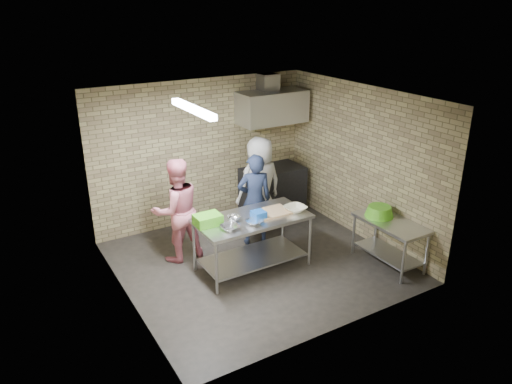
% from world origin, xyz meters
% --- Properties ---
extents(floor, '(4.20, 4.20, 0.00)m').
position_xyz_m(floor, '(0.00, 0.00, 0.00)').
color(floor, black).
rests_on(floor, ground).
extents(ceiling, '(4.20, 4.20, 0.00)m').
position_xyz_m(ceiling, '(0.00, 0.00, 2.70)').
color(ceiling, black).
rests_on(ceiling, ground).
extents(back_wall, '(4.20, 0.06, 2.70)m').
position_xyz_m(back_wall, '(0.00, 2.00, 1.35)').
color(back_wall, tan).
rests_on(back_wall, ground).
extents(front_wall, '(4.20, 0.06, 2.70)m').
position_xyz_m(front_wall, '(0.00, -2.00, 1.35)').
color(front_wall, tan).
rests_on(front_wall, ground).
extents(left_wall, '(0.06, 4.00, 2.70)m').
position_xyz_m(left_wall, '(-2.10, 0.00, 1.35)').
color(left_wall, tan).
rests_on(left_wall, ground).
extents(right_wall, '(0.06, 4.00, 2.70)m').
position_xyz_m(right_wall, '(2.10, 0.00, 1.35)').
color(right_wall, tan).
rests_on(right_wall, ground).
extents(prep_table, '(1.76, 0.88, 0.88)m').
position_xyz_m(prep_table, '(-0.13, -0.09, 0.44)').
color(prep_table, silver).
rests_on(prep_table, floor).
extents(side_counter, '(0.60, 1.20, 0.75)m').
position_xyz_m(side_counter, '(1.80, -1.10, 0.38)').
color(side_counter, silver).
rests_on(side_counter, floor).
extents(stove, '(1.20, 0.70, 0.90)m').
position_xyz_m(stove, '(1.35, 1.65, 0.45)').
color(stove, black).
rests_on(stove, floor).
extents(range_hood, '(1.30, 0.60, 0.60)m').
position_xyz_m(range_hood, '(1.35, 1.70, 2.10)').
color(range_hood, silver).
rests_on(range_hood, back_wall).
extents(hood_duct, '(0.35, 0.30, 0.30)m').
position_xyz_m(hood_duct, '(1.35, 1.85, 2.55)').
color(hood_duct, '#A5A8AD').
rests_on(hood_duct, back_wall).
extents(wall_shelf, '(0.80, 0.20, 0.04)m').
position_xyz_m(wall_shelf, '(1.65, 1.89, 1.92)').
color(wall_shelf, '#3F2B19').
rests_on(wall_shelf, back_wall).
extents(fluorescent_fixture, '(0.10, 1.25, 0.08)m').
position_xyz_m(fluorescent_fixture, '(-1.00, 0.00, 2.64)').
color(fluorescent_fixture, white).
rests_on(fluorescent_fixture, ceiling).
extents(green_crate, '(0.39, 0.29, 0.16)m').
position_xyz_m(green_crate, '(-0.83, 0.03, 0.96)').
color(green_crate, green).
rests_on(green_crate, prep_table).
extents(blue_tub, '(0.20, 0.20, 0.13)m').
position_xyz_m(blue_tub, '(-0.08, -0.19, 0.94)').
color(blue_tub, '#1750AC').
rests_on(blue_tub, prep_table).
extents(cutting_board, '(0.54, 0.41, 0.03)m').
position_xyz_m(cutting_board, '(0.22, -0.11, 0.89)').
color(cutting_board, tan).
rests_on(cutting_board, prep_table).
extents(mixing_bowl_a, '(0.30, 0.30, 0.07)m').
position_xyz_m(mixing_bowl_a, '(-0.63, -0.29, 0.91)').
color(mixing_bowl_a, silver).
rests_on(mixing_bowl_a, prep_table).
extents(mixing_bowl_b, '(0.23, 0.23, 0.07)m').
position_xyz_m(mixing_bowl_b, '(-0.43, -0.04, 0.91)').
color(mixing_bowl_b, silver).
rests_on(mixing_bowl_b, prep_table).
extents(mixing_bowl_c, '(0.28, 0.28, 0.06)m').
position_xyz_m(mixing_bowl_c, '(-0.23, -0.31, 0.91)').
color(mixing_bowl_c, silver).
rests_on(mixing_bowl_c, prep_table).
extents(ceramic_bowl, '(0.37, 0.37, 0.08)m').
position_xyz_m(ceramic_bowl, '(0.57, -0.24, 0.92)').
color(ceramic_bowl, beige).
rests_on(ceramic_bowl, prep_table).
extents(green_basin, '(0.46, 0.46, 0.17)m').
position_xyz_m(green_basin, '(1.78, -0.85, 0.83)').
color(green_basin, '#59C626').
rests_on(green_basin, side_counter).
extents(bottle_red, '(0.07, 0.07, 0.18)m').
position_xyz_m(bottle_red, '(1.40, 1.89, 2.03)').
color(bottle_red, '#B22619').
rests_on(bottle_red, wall_shelf).
extents(bottle_green, '(0.06, 0.06, 0.15)m').
position_xyz_m(bottle_green, '(1.80, 1.89, 2.02)').
color(bottle_green, green).
rests_on(bottle_green, wall_shelf).
extents(man_navy, '(0.68, 0.56, 1.62)m').
position_xyz_m(man_navy, '(0.33, 0.63, 0.81)').
color(man_navy, '#141833').
rests_on(man_navy, floor).
extents(woman_pink, '(0.85, 0.68, 1.72)m').
position_xyz_m(woman_pink, '(-1.02, 0.80, 0.86)').
color(woman_pink, '#D06E80').
rests_on(woman_pink, floor).
extents(woman_white, '(0.87, 0.57, 1.76)m').
position_xyz_m(woman_white, '(0.68, 1.04, 0.88)').
color(woman_white, silver).
rests_on(woman_white, floor).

